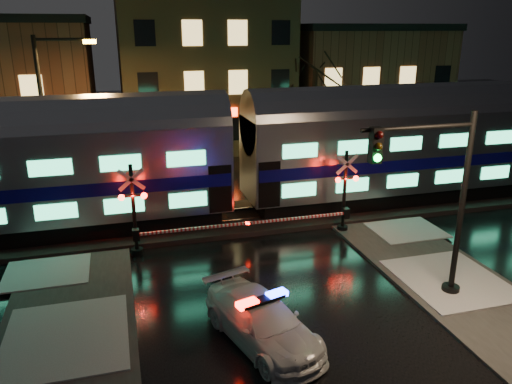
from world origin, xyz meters
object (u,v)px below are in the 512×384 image
Objects in this scene: police_car at (262,321)px; traffic_light at (436,205)px; crossing_signal_left at (144,219)px; crossing_signal_right at (337,201)px; streetlight at (50,113)px.

traffic_light reaches higher than police_car.
police_car is at bearing -67.46° from crossing_signal_left.
crossing_signal_left is at bearing 179.99° from crossing_signal_right.
crossing_signal_right is 8.27m from crossing_signal_left.
streetlight reaches higher than crossing_signal_left.
police_car is 0.94× the size of crossing_signal_right.
police_car is at bearing -128.36° from crossing_signal_right.
crossing_signal_left is 0.84× the size of traffic_light.
traffic_light is (8.84, -6.02, 1.81)m from crossing_signal_left.
crossing_signal_left is at bearing 153.27° from traffic_light.
crossing_signal_right is 0.99× the size of crossing_signal_left.
police_car is 0.58× the size of streetlight.
traffic_light is at bearing -8.65° from police_car.
streetlight reaches higher than crossing_signal_right.
police_car is 7.47m from crossing_signal_left.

